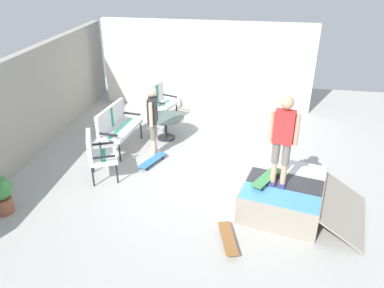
# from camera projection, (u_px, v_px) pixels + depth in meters

# --- Properties ---
(ground_plane) EXTENTS (12.00, 12.00, 0.10)m
(ground_plane) POSITION_uv_depth(u_px,v_px,m) (204.00, 176.00, 7.92)
(ground_plane) COLOR #A8A8A3
(back_wall_cinderblock) EXTENTS (9.00, 0.20, 2.28)m
(back_wall_cinderblock) POSITION_uv_depth(u_px,v_px,m) (19.00, 111.00, 7.97)
(back_wall_cinderblock) COLOR #9E998E
(back_wall_cinderblock) RESTS_ON ground_plane
(house_facade) EXTENTS (0.23, 6.00, 2.49)m
(house_facade) POSITION_uv_depth(u_px,v_px,m) (206.00, 66.00, 10.72)
(house_facade) COLOR white
(house_facade) RESTS_ON ground_plane
(skate_ramp) EXTENTS (2.00, 2.37, 0.56)m
(skate_ramp) POSITION_uv_depth(u_px,v_px,m) (285.00, 194.00, 6.76)
(skate_ramp) COLOR gray
(skate_ramp) RESTS_ON ground_plane
(patio_bench) EXTENTS (1.31, 0.70, 1.02)m
(patio_bench) POSITION_uv_depth(u_px,v_px,m) (116.00, 124.00, 8.68)
(patio_bench) COLOR black
(patio_bench) RESTS_ON ground_plane
(patio_chair_near_house) EXTENTS (0.77, 0.73, 1.02)m
(patio_chair_near_house) POSITION_uv_depth(u_px,v_px,m) (160.00, 99.00, 10.11)
(patio_chair_near_house) COLOR black
(patio_chair_near_house) RESTS_ON ground_plane
(patio_chair_by_wall) EXTENTS (0.79, 0.75, 1.02)m
(patio_chair_by_wall) POSITION_uv_depth(u_px,v_px,m) (97.00, 152.00, 7.47)
(patio_chair_by_wall) COLOR black
(patio_chair_by_wall) RESTS_ON ground_plane
(patio_table) EXTENTS (0.90, 0.90, 0.57)m
(patio_table) POSITION_uv_depth(u_px,v_px,m) (166.00, 123.00, 9.21)
(patio_table) COLOR black
(patio_table) RESTS_ON ground_plane
(person_watching) EXTENTS (0.48, 0.27, 1.63)m
(person_watching) POSITION_uv_depth(u_px,v_px,m) (153.00, 117.00, 8.20)
(person_watching) COLOR silver
(person_watching) RESTS_ON ground_plane
(person_skater) EXTENTS (0.29, 0.47, 1.64)m
(person_skater) POSITION_uv_depth(u_px,v_px,m) (283.00, 136.00, 6.10)
(person_skater) COLOR navy
(person_skater) RESTS_ON skate_ramp
(skateboard_by_bench) EXTENTS (0.82, 0.49, 0.10)m
(skateboard_by_bench) POSITION_uv_depth(u_px,v_px,m) (153.00, 160.00, 8.23)
(skateboard_by_bench) COLOR #3372B2
(skateboard_by_bench) RESTS_ON ground_plane
(skateboard_spare) EXTENTS (0.82, 0.41, 0.10)m
(skateboard_spare) POSITION_uv_depth(u_px,v_px,m) (228.00, 238.00, 6.01)
(skateboard_spare) COLOR brown
(skateboard_spare) RESTS_ON ground_plane
(skateboard_on_ramp) EXTENTS (0.80, 0.56, 0.10)m
(skateboard_on_ramp) POSITION_uv_depth(u_px,v_px,m) (267.00, 178.00, 6.57)
(skateboard_on_ramp) COLOR #3F8C4C
(skateboard_on_ramp) RESTS_ON skate_ramp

